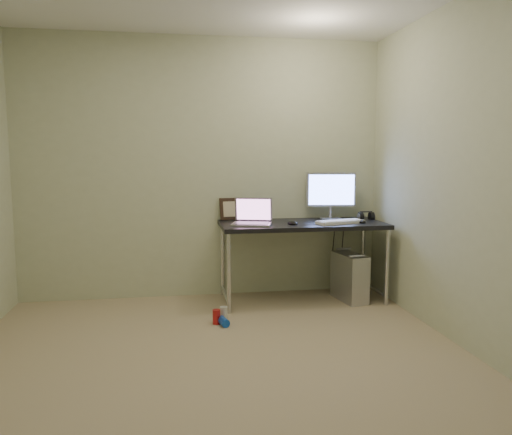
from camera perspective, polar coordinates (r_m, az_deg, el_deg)
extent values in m
plane|color=tan|center=(3.42, -4.01, -16.70)|extent=(3.50, 3.50, 0.00)
cube|color=beige|center=(4.87, -6.09, 5.56)|extent=(3.50, 0.02, 2.50)
cube|color=beige|center=(3.72, 23.82, 4.54)|extent=(0.02, 3.50, 2.50)
cube|color=black|center=(4.72, 5.30, -0.81)|extent=(1.54, 0.67, 0.04)
cylinder|color=silver|center=(4.37, -3.11, -6.42)|extent=(0.04, 0.04, 0.71)
cylinder|color=silver|center=(4.95, -3.87, -4.83)|extent=(0.04, 0.04, 0.71)
cylinder|color=silver|center=(4.76, 14.75, -5.55)|extent=(0.04, 0.04, 0.71)
cylinder|color=silver|center=(5.29, 12.12, -4.20)|extent=(0.04, 0.04, 0.71)
cylinder|color=silver|center=(4.73, -3.49, -8.83)|extent=(0.04, 0.59, 0.04)
cylinder|color=silver|center=(5.09, 13.28, -7.87)|extent=(0.04, 0.59, 0.04)
cube|color=silver|center=(4.87, 10.63, -6.71)|extent=(0.26, 0.46, 0.45)
cylinder|color=silver|center=(4.66, 11.45, -4.32)|extent=(0.16, 0.05, 0.02)
cylinder|color=silver|center=(4.99, 9.99, -3.53)|extent=(0.16, 0.05, 0.02)
cylinder|color=black|center=(5.16, 8.74, -3.90)|extent=(0.01, 0.16, 0.69)
cylinder|color=black|center=(5.18, 9.76, -4.11)|extent=(0.02, 0.11, 0.71)
cylinder|color=#B01718|center=(4.19, -4.53, -11.25)|extent=(0.09, 0.09, 0.12)
cylinder|color=silver|center=(4.27, -3.71, -10.90)|extent=(0.08, 0.08, 0.12)
cylinder|color=blue|center=(4.15, -3.74, -11.78)|extent=(0.10, 0.14, 0.07)
cube|color=silver|center=(4.51, -0.50, -0.77)|extent=(0.40, 0.34, 0.02)
cube|color=slate|center=(4.51, -0.50, -0.64)|extent=(0.35, 0.28, 0.00)
cube|color=#9998A0|center=(4.63, -0.28, 0.93)|extent=(0.35, 0.15, 0.22)
cube|color=#794A70|center=(4.63, -0.26, 0.92)|extent=(0.31, 0.13, 0.19)
cube|color=silver|center=(5.01, 8.54, -0.08)|extent=(0.21, 0.17, 0.01)
cylinder|color=silver|center=(5.02, 8.49, 0.63)|extent=(0.03, 0.03, 0.11)
cube|color=silver|center=(5.00, 8.57, 3.17)|extent=(0.49, 0.10, 0.34)
cube|color=#637FEB|center=(4.98, 8.64, 3.15)|extent=(0.44, 0.06, 0.30)
cube|color=white|center=(4.70, 9.61, -0.50)|extent=(0.49, 0.28, 0.03)
ellipsoid|color=black|center=(4.77, 11.99, -0.39)|extent=(0.07, 0.11, 0.04)
ellipsoid|color=black|center=(4.57, 4.20, -0.54)|extent=(0.11, 0.14, 0.04)
cylinder|color=black|center=(5.00, 11.85, 0.05)|extent=(0.04, 0.10, 0.09)
cylinder|color=black|center=(5.05, 13.05, 0.08)|extent=(0.04, 0.10, 0.09)
cube|color=black|center=(5.02, 12.47, 0.64)|extent=(0.12, 0.02, 0.01)
cube|color=black|center=(4.90, -2.61, 1.00)|extent=(0.28, 0.11, 0.22)
cylinder|color=silver|center=(4.89, 0.46, 0.23)|extent=(0.01, 0.01, 0.08)
cylinder|color=white|center=(4.89, 0.46, 0.83)|extent=(0.04, 0.04, 0.04)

